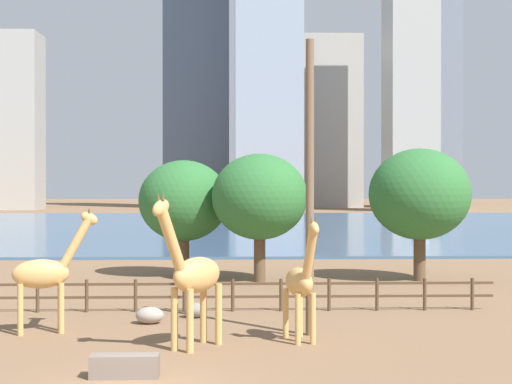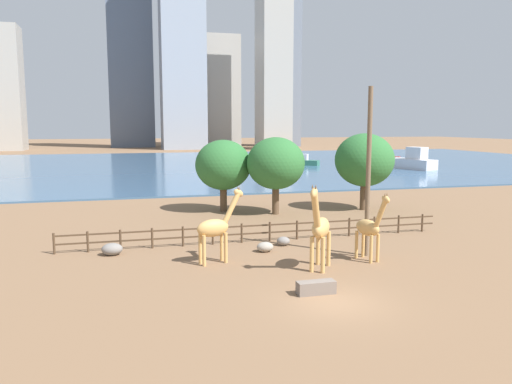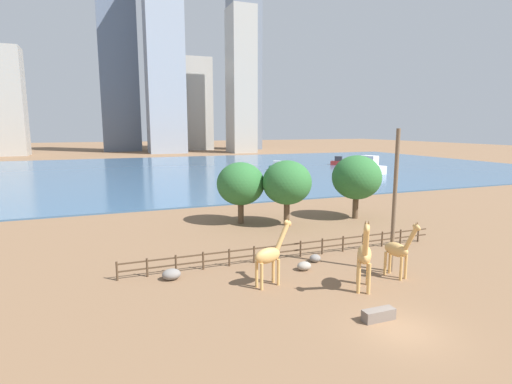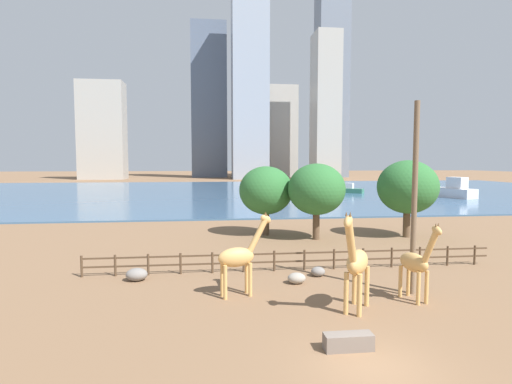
{
  "view_description": "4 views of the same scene",
  "coord_description": "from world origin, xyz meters",
  "px_view_note": "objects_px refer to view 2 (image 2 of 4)",
  "views": [
    {
      "loc": [
        2.4,
        -19.33,
        5.03
      ],
      "look_at": [
        3.75,
        21.11,
        4.71
      ],
      "focal_mm": 55.0,
      "sensor_mm": 36.0,
      "label": 1
    },
    {
      "loc": [
        -8.75,
        -19.49,
        7.74
      ],
      "look_at": [
        2.11,
        21.39,
        2.06
      ],
      "focal_mm": 35.0,
      "sensor_mm": 36.0,
      "label": 2
    },
    {
      "loc": [
        -13.43,
        -14.75,
        10.04
      ],
      "look_at": [
        3.66,
        29.75,
        2.27
      ],
      "focal_mm": 28.0,
      "sensor_mm": 36.0,
      "label": 3
    },
    {
      "loc": [
        -5.37,
        -12.39,
        6.89
      ],
      "look_at": [
        0.94,
        41.83,
        2.71
      ],
      "focal_mm": 28.0,
      "sensor_mm": 36.0,
      "label": 4
    }
  ],
  "objects_px": {
    "feeding_trough": "(316,287)",
    "boat_tug": "(412,161)",
    "giraffe_young": "(216,228)",
    "boat_sailboat": "(306,161)",
    "giraffe_tall": "(320,228)",
    "tree_center_broad": "(364,160)",
    "giraffe_companion": "(369,228)",
    "utility_pole": "(368,173)",
    "boulder_by_pole": "(112,249)",
    "tree_right_tall": "(223,165)",
    "boulder_small": "(283,241)",
    "tree_left_large": "(276,164)",
    "boulder_near_fence": "(265,247)",
    "boat_ferry": "(386,158)"
  },
  "relations": [
    {
      "from": "giraffe_young",
      "to": "boulder_near_fence",
      "type": "height_order",
      "value": "giraffe_young"
    },
    {
      "from": "utility_pole",
      "to": "boat_tug",
      "type": "bearing_deg",
      "value": 55.37
    },
    {
      "from": "giraffe_young",
      "to": "boat_sailboat",
      "type": "relative_size",
      "value": 0.89
    },
    {
      "from": "boulder_by_pole",
      "to": "tree_left_large",
      "type": "relative_size",
      "value": 0.18
    },
    {
      "from": "tree_left_large",
      "to": "boat_tug",
      "type": "xyz_separation_m",
      "value": [
        35.67,
        35.25,
        -2.94
      ]
    },
    {
      "from": "feeding_trough",
      "to": "giraffe_tall",
      "type": "bearing_deg",
      "value": 65.65
    },
    {
      "from": "giraffe_companion",
      "to": "utility_pole",
      "type": "relative_size",
      "value": 0.41
    },
    {
      "from": "giraffe_tall",
      "to": "giraffe_companion",
      "type": "bearing_deg",
      "value": 140.17
    },
    {
      "from": "boulder_near_fence",
      "to": "boat_sailboat",
      "type": "xyz_separation_m",
      "value": [
        25.1,
        60.03,
        0.61
      ]
    },
    {
      "from": "giraffe_tall",
      "to": "tree_left_large",
      "type": "relative_size",
      "value": 0.72
    },
    {
      "from": "utility_pole",
      "to": "tree_right_tall",
      "type": "relative_size",
      "value": 1.54
    },
    {
      "from": "boulder_by_pole",
      "to": "tree_left_large",
      "type": "height_order",
      "value": "tree_left_large"
    },
    {
      "from": "giraffe_companion",
      "to": "boat_sailboat",
      "type": "xyz_separation_m",
      "value": [
        19.89,
        63.5,
        -1.0
      ]
    },
    {
      "from": "boulder_near_fence",
      "to": "feeding_trough",
      "type": "xyz_separation_m",
      "value": [
        0.17,
        -8.03,
        -0.01
      ]
    },
    {
      "from": "giraffe_companion",
      "to": "boulder_small",
      "type": "relative_size",
      "value": 4.83
    },
    {
      "from": "boulder_small",
      "to": "tree_left_large",
      "type": "xyz_separation_m",
      "value": [
        2.89,
        11.13,
        4.15
      ]
    },
    {
      "from": "feeding_trough",
      "to": "boat_tug",
      "type": "height_order",
      "value": "boat_tug"
    },
    {
      "from": "boulder_near_fence",
      "to": "boulder_by_pole",
      "type": "relative_size",
      "value": 0.83
    },
    {
      "from": "giraffe_tall",
      "to": "tree_center_broad",
      "type": "xyz_separation_m",
      "value": [
        11.19,
        16.95,
        2.3
      ]
    },
    {
      "from": "giraffe_companion",
      "to": "boat_sailboat",
      "type": "bearing_deg",
      "value": 148.84
    },
    {
      "from": "feeding_trough",
      "to": "boat_sailboat",
      "type": "height_order",
      "value": "boat_sailboat"
    },
    {
      "from": "utility_pole",
      "to": "tree_center_broad",
      "type": "xyz_separation_m",
      "value": [
        7.37,
        14.89,
        -0.41
      ]
    },
    {
      "from": "utility_pole",
      "to": "boat_ferry",
      "type": "xyz_separation_m",
      "value": [
        39.54,
        67.8,
        -4.0
      ]
    },
    {
      "from": "giraffe_companion",
      "to": "tree_left_large",
      "type": "height_order",
      "value": "tree_left_large"
    },
    {
      "from": "giraffe_companion",
      "to": "tree_center_broad",
      "type": "relative_size",
      "value": 0.58
    },
    {
      "from": "giraffe_companion",
      "to": "boulder_near_fence",
      "type": "relative_size",
      "value": 3.98
    },
    {
      "from": "giraffe_tall",
      "to": "boulder_small",
      "type": "relative_size",
      "value": 5.68
    },
    {
      "from": "giraffe_companion",
      "to": "boulder_small",
      "type": "xyz_separation_m",
      "value": [
        -3.61,
        4.73,
        -1.63
      ]
    },
    {
      "from": "giraffe_companion",
      "to": "boat_tug",
      "type": "bearing_deg",
      "value": 131.87
    },
    {
      "from": "boat_ferry",
      "to": "boat_tug",
      "type": "height_order",
      "value": "boat_tug"
    },
    {
      "from": "giraffe_companion",
      "to": "boulder_by_pole",
      "type": "relative_size",
      "value": 3.31
    },
    {
      "from": "boulder_by_pole",
      "to": "feeding_trough",
      "type": "height_order",
      "value": "boulder_by_pole"
    },
    {
      "from": "giraffe_young",
      "to": "boat_tug",
      "type": "relative_size",
      "value": 0.46
    },
    {
      "from": "giraffe_young",
      "to": "tree_left_large",
      "type": "bearing_deg",
      "value": 46.06
    },
    {
      "from": "giraffe_young",
      "to": "tree_right_tall",
      "type": "xyz_separation_m",
      "value": [
        3.73,
        16.62,
        2.15
      ]
    },
    {
      "from": "giraffe_young",
      "to": "boat_sailboat",
      "type": "height_order",
      "value": "giraffe_young"
    },
    {
      "from": "giraffe_tall",
      "to": "utility_pole",
      "type": "distance_m",
      "value": 5.12
    },
    {
      "from": "feeding_trough",
      "to": "boat_sailboat",
      "type": "bearing_deg",
      "value": 69.88
    },
    {
      "from": "boulder_by_pole",
      "to": "boat_sailboat",
      "type": "distance_m",
      "value": 67.71
    },
    {
      "from": "feeding_trough",
      "to": "tree_right_tall",
      "type": "relative_size",
      "value": 0.28
    },
    {
      "from": "boulder_by_pole",
      "to": "boulder_small",
      "type": "height_order",
      "value": "boulder_by_pole"
    },
    {
      "from": "feeding_trough",
      "to": "tree_center_broad",
      "type": "distance_m",
      "value": 24.59
    },
    {
      "from": "tree_center_broad",
      "to": "tree_right_tall",
      "type": "distance_m",
      "value": 12.86
    },
    {
      "from": "giraffe_tall",
      "to": "tree_center_broad",
      "type": "bearing_deg",
      "value": -178.94
    },
    {
      "from": "feeding_trough",
      "to": "boat_ferry",
      "type": "height_order",
      "value": "boat_ferry"
    },
    {
      "from": "tree_center_broad",
      "to": "tree_right_tall",
      "type": "xyz_separation_m",
      "value": [
        -12.62,
        2.43,
        -0.38
      ]
    },
    {
      "from": "tree_right_tall",
      "to": "boat_tug",
      "type": "bearing_deg",
      "value": 39.4
    },
    {
      "from": "boulder_small",
      "to": "tree_center_broad",
      "type": "bearing_deg",
      "value": 44.68
    },
    {
      "from": "giraffe_companion",
      "to": "boulder_near_fence",
      "type": "distance_m",
      "value": 6.46
    },
    {
      "from": "boulder_by_pole",
      "to": "tree_center_broad",
      "type": "bearing_deg",
      "value": 26.36
    }
  ]
}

